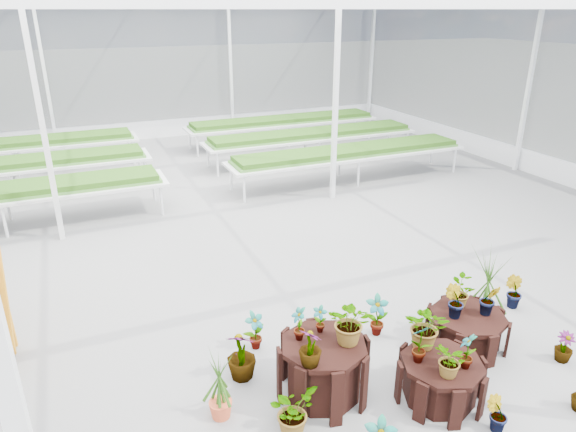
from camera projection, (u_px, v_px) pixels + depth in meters
name	position (u px, v px, depth m)	size (l,w,h in m)	color
ground_plane	(281.00, 306.00, 7.80)	(24.00, 24.00, 0.00)	gray
greenhouse_shell	(280.00, 164.00, 6.96)	(18.00, 24.00, 4.50)	white
steel_frame	(280.00, 164.00, 6.96)	(18.00, 24.00, 4.50)	silver
nursery_benches	(178.00, 161.00, 13.78)	(16.00, 7.00, 0.84)	silver
plinth_tall	(323.00, 369.00, 5.90)	(1.03, 1.03, 0.70)	black
plinth_mid	(440.00, 380.00, 5.87)	(0.97, 0.97, 0.51)	black
plinth_low	(466.00, 329.00, 6.84)	(1.03, 1.03, 0.46)	black
nursery_plants	(386.00, 337.00, 6.12)	(5.01, 2.79, 1.32)	#254C12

